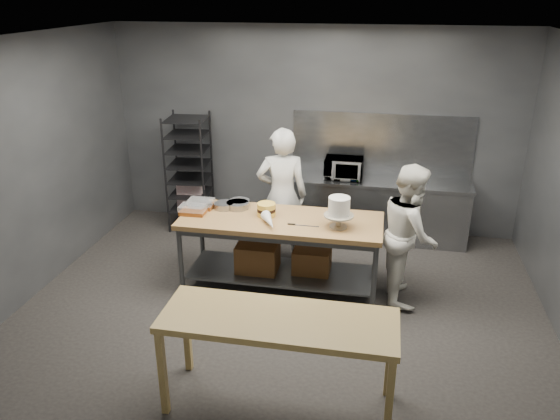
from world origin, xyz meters
name	(u,v)px	position (x,y,z in m)	size (l,w,h in m)	color
ground	(282,308)	(0.00, 0.00, 0.00)	(6.00, 6.00, 0.00)	black
back_wall	(314,131)	(0.00, 2.50, 1.50)	(6.00, 0.04, 3.00)	#4C4F54
work_table	(281,244)	(-0.11, 0.51, 0.57)	(2.40, 0.90, 0.92)	brown
near_counter	(279,326)	(0.27, -1.53, 0.81)	(2.00, 0.70, 0.90)	olive
back_counter	(377,209)	(1.00, 2.18, 0.45)	(2.60, 0.60, 0.90)	slate
splashback_panel	(382,144)	(1.00, 2.48, 1.35)	(2.60, 0.02, 0.90)	slate
speed_rack	(189,173)	(-1.83, 2.10, 0.86)	(0.66, 0.70, 1.75)	black
chef_behind	(282,196)	(-0.24, 1.25, 0.92)	(0.67, 0.44, 1.83)	silver
chef_right	(409,234)	(1.40, 0.55, 0.83)	(0.81, 0.63, 1.66)	silver
microwave	(344,168)	(0.49, 2.18, 1.05)	(0.54, 0.37, 0.30)	black
frosted_cake_stand	(339,209)	(0.59, 0.37, 1.15)	(0.34, 0.34, 0.37)	tan
layer_cake	(266,210)	(-0.29, 0.54, 1.00)	(0.22, 0.22, 0.16)	#EABE4A
cake_pans	(223,205)	(-0.88, 0.69, 0.96)	(0.76, 0.47, 0.07)	gray
piping_bag	(269,221)	(-0.19, 0.25, 0.98)	(0.12, 0.12, 0.38)	white
offset_spatula	(299,225)	(0.14, 0.34, 0.93)	(0.36, 0.02, 0.02)	slate
pastry_clamshells	(197,207)	(-1.16, 0.54, 0.98)	(0.34, 0.42, 0.11)	#A65721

